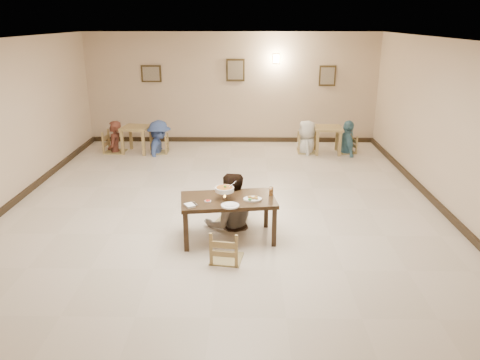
{
  "coord_description": "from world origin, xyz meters",
  "views": [
    {
      "loc": [
        0.42,
        -7.99,
        3.33
      ],
      "look_at": [
        0.31,
        -0.72,
        0.81
      ],
      "focal_mm": 35.0,
      "sensor_mm": 36.0,
      "label": 1
    }
  ],
  "objects_px": {
    "drink_glass": "(271,191)",
    "curry_warmer": "(225,189)",
    "bg_diner_c": "(308,121)",
    "bg_chair_ll": "(114,132)",
    "bg_chair_rl": "(307,134)",
    "bg_diner_b": "(158,121)",
    "chair_far": "(230,195)",
    "chair_near": "(226,230)",
    "bg_diner_a": "(113,121)",
    "bg_table_right": "(328,132)",
    "main_table": "(228,203)",
    "bg_diner_d": "(349,121)",
    "main_diner": "(230,173)",
    "bg_table_left": "(136,132)",
    "bg_chair_lr": "(159,136)"
  },
  "relations": [
    {
      "from": "curry_warmer",
      "to": "bg_chair_lr",
      "type": "relative_size",
      "value": 0.36
    },
    {
      "from": "main_table",
      "to": "curry_warmer",
      "type": "relative_size",
      "value": 4.76
    },
    {
      "from": "chair_far",
      "to": "bg_table_right",
      "type": "distance_m",
      "value": 5.03
    },
    {
      "from": "curry_warmer",
      "to": "bg_diner_c",
      "type": "bearing_deg",
      "value": 69.64
    },
    {
      "from": "chair_near",
      "to": "bg_chair_ll",
      "type": "bearing_deg",
      "value": -52.23
    },
    {
      "from": "bg_diner_a",
      "to": "bg_diner_d",
      "type": "xyz_separation_m",
      "value": [
        6.07,
        0.05,
        0.02
      ]
    },
    {
      "from": "main_table",
      "to": "drink_glass",
      "type": "bearing_deg",
      "value": 4.07
    },
    {
      "from": "bg_diner_b",
      "to": "chair_far",
      "type": "bearing_deg",
      "value": -153.81
    },
    {
      "from": "chair_far",
      "to": "main_diner",
      "type": "height_order",
      "value": "main_diner"
    },
    {
      "from": "main_table",
      "to": "bg_diner_a",
      "type": "xyz_separation_m",
      "value": [
        -3.17,
        5.03,
        0.23
      ]
    },
    {
      "from": "bg_diner_a",
      "to": "bg_table_left",
      "type": "bearing_deg",
      "value": 88.15
    },
    {
      "from": "chair_far",
      "to": "bg_table_right",
      "type": "height_order",
      "value": "chair_far"
    },
    {
      "from": "curry_warmer",
      "to": "chair_near",
      "type": "bearing_deg",
      "value": -85.53
    },
    {
      "from": "bg_diner_b",
      "to": "bg_diner_c",
      "type": "height_order",
      "value": "bg_diner_b"
    },
    {
      "from": "bg_table_left",
      "to": "bg_chair_lr",
      "type": "distance_m",
      "value": 0.6
    },
    {
      "from": "chair_far",
      "to": "chair_near",
      "type": "distance_m",
      "value": 1.32
    },
    {
      "from": "main_diner",
      "to": "drink_glass",
      "type": "distance_m",
      "value": 0.78
    },
    {
      "from": "bg_chair_rl",
      "to": "main_table",
      "type": "bearing_deg",
      "value": 161.6
    },
    {
      "from": "main_diner",
      "to": "bg_chair_rl",
      "type": "bearing_deg",
      "value": -124.72
    },
    {
      "from": "bg_chair_ll",
      "to": "bg_diner_b",
      "type": "bearing_deg",
      "value": -87.68
    },
    {
      "from": "chair_far",
      "to": "bg_chair_lr",
      "type": "relative_size",
      "value": 1.09
    },
    {
      "from": "main_diner",
      "to": "bg_table_left",
      "type": "relative_size",
      "value": 2.36
    },
    {
      "from": "main_table",
      "to": "bg_table_right",
      "type": "relative_size",
      "value": 2.17
    },
    {
      "from": "drink_glass",
      "to": "bg_chair_lr",
      "type": "xyz_separation_m",
      "value": [
        -2.66,
        4.85,
        -0.29
      ]
    },
    {
      "from": "bg_diner_b",
      "to": "bg_chair_ll",
      "type": "bearing_deg",
      "value": 89.74
    },
    {
      "from": "bg_diner_c",
      "to": "main_diner",
      "type": "bearing_deg",
      "value": -22.09
    },
    {
      "from": "chair_near",
      "to": "bg_diner_b",
      "type": "distance_m",
      "value": 6.04
    },
    {
      "from": "bg_table_right",
      "to": "bg_chair_ll",
      "type": "distance_m",
      "value": 5.54
    },
    {
      "from": "bg_chair_ll",
      "to": "bg_chair_rl",
      "type": "distance_m",
      "value": 5.01
    },
    {
      "from": "main_table",
      "to": "bg_chair_rl",
      "type": "bearing_deg",
      "value": 62.22
    },
    {
      "from": "bg_table_right",
      "to": "bg_diner_a",
      "type": "xyz_separation_m",
      "value": [
        -5.54,
        -0.02,
        0.28
      ]
    },
    {
      "from": "bg_table_left",
      "to": "bg_table_right",
      "type": "height_order",
      "value": "same"
    },
    {
      "from": "bg_table_right",
      "to": "bg_diner_d",
      "type": "bearing_deg",
      "value": 3.08
    },
    {
      "from": "bg_diner_c",
      "to": "bg_diner_d",
      "type": "distance_m",
      "value": 1.06
    },
    {
      "from": "bg_chair_rl",
      "to": "bg_diner_b",
      "type": "bearing_deg",
      "value": 93.02
    },
    {
      "from": "drink_glass",
      "to": "bg_diner_c",
      "type": "height_order",
      "value": "bg_diner_c"
    },
    {
      "from": "main_table",
      "to": "bg_chair_lr",
      "type": "bearing_deg",
      "value": 103.83
    },
    {
      "from": "chair_near",
      "to": "bg_diner_a",
      "type": "height_order",
      "value": "bg_diner_a"
    },
    {
      "from": "chair_far",
      "to": "chair_near",
      "type": "bearing_deg",
      "value": -71.12
    },
    {
      "from": "curry_warmer",
      "to": "bg_diner_c",
      "type": "relative_size",
      "value": 0.19
    },
    {
      "from": "drink_glass",
      "to": "bg_diner_b",
      "type": "xyz_separation_m",
      "value": [
        -2.66,
        4.85,
        0.11
      ]
    },
    {
      "from": "curry_warmer",
      "to": "bg_diner_c",
      "type": "xyz_separation_m",
      "value": [
        1.9,
        5.11,
        0.01
      ]
    },
    {
      "from": "chair_far",
      "to": "main_diner",
      "type": "distance_m",
      "value": 0.44
    },
    {
      "from": "bg_diner_b",
      "to": "bg_chair_rl",
      "type": "bearing_deg",
      "value": -86.82
    },
    {
      "from": "drink_glass",
      "to": "curry_warmer",
      "type": "bearing_deg",
      "value": -167.63
    },
    {
      "from": "bg_chair_lr",
      "to": "bg_diner_c",
      "type": "xyz_separation_m",
      "value": [
        3.83,
        0.1,
        0.39
      ]
    },
    {
      "from": "bg_table_left",
      "to": "bg_chair_rl",
      "type": "xyz_separation_m",
      "value": [
        4.42,
        0.06,
        -0.07
      ]
    },
    {
      "from": "chair_near",
      "to": "bg_table_right",
      "type": "height_order",
      "value": "chair_near"
    },
    {
      "from": "bg_diner_b",
      "to": "bg_diner_c",
      "type": "xyz_separation_m",
      "value": [
        3.83,
        0.1,
        -0.01
      ]
    },
    {
      "from": "chair_near",
      "to": "bg_table_left",
      "type": "height_order",
      "value": "chair_near"
    }
  ]
}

